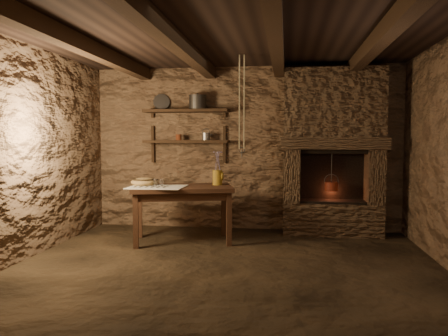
# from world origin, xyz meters

# --- Properties ---
(floor) EXTENTS (4.50, 4.50, 0.00)m
(floor) POSITION_xyz_m (0.00, 0.00, 0.00)
(floor) COLOR black
(floor) RESTS_ON ground
(back_wall) EXTENTS (4.50, 0.04, 2.40)m
(back_wall) POSITION_xyz_m (0.00, 2.00, 1.20)
(back_wall) COLOR #4C3423
(back_wall) RESTS_ON floor
(front_wall) EXTENTS (4.50, 0.04, 2.40)m
(front_wall) POSITION_xyz_m (0.00, -2.00, 1.20)
(front_wall) COLOR #4C3423
(front_wall) RESTS_ON floor
(left_wall) EXTENTS (0.04, 4.00, 2.40)m
(left_wall) POSITION_xyz_m (-2.25, 0.00, 1.20)
(left_wall) COLOR #4C3423
(left_wall) RESTS_ON floor
(ceiling) EXTENTS (4.50, 4.00, 0.04)m
(ceiling) POSITION_xyz_m (0.00, 0.00, 2.40)
(ceiling) COLOR black
(ceiling) RESTS_ON back_wall
(beam_far_left) EXTENTS (0.14, 3.95, 0.16)m
(beam_far_left) POSITION_xyz_m (-1.50, 0.00, 2.31)
(beam_far_left) COLOR black
(beam_far_left) RESTS_ON ceiling
(beam_mid_left) EXTENTS (0.14, 3.95, 0.16)m
(beam_mid_left) POSITION_xyz_m (-0.50, 0.00, 2.31)
(beam_mid_left) COLOR black
(beam_mid_left) RESTS_ON ceiling
(beam_mid_right) EXTENTS (0.14, 3.95, 0.16)m
(beam_mid_right) POSITION_xyz_m (0.50, 0.00, 2.31)
(beam_mid_right) COLOR black
(beam_mid_right) RESTS_ON ceiling
(beam_far_right) EXTENTS (0.14, 3.95, 0.16)m
(beam_far_right) POSITION_xyz_m (1.50, 0.00, 2.31)
(beam_far_right) COLOR black
(beam_far_right) RESTS_ON ceiling
(shelf_lower) EXTENTS (1.25, 0.30, 0.04)m
(shelf_lower) POSITION_xyz_m (-0.85, 1.84, 1.30)
(shelf_lower) COLOR black
(shelf_lower) RESTS_ON back_wall
(shelf_upper) EXTENTS (1.25, 0.30, 0.04)m
(shelf_upper) POSITION_xyz_m (-0.85, 1.84, 1.75)
(shelf_upper) COLOR black
(shelf_upper) RESTS_ON back_wall
(hearth) EXTENTS (1.43, 0.51, 2.30)m
(hearth) POSITION_xyz_m (1.25, 1.77, 1.23)
(hearth) COLOR #3D2B1E
(hearth) RESTS_ON floor
(work_table) EXTENTS (1.42, 1.03, 0.73)m
(work_table) POSITION_xyz_m (-0.72, 1.04, 0.39)
(work_table) COLOR black
(work_table) RESTS_ON floor
(linen_cloth) EXTENTS (0.69, 0.56, 0.01)m
(linen_cloth) POSITION_xyz_m (-1.01, 0.88, 0.73)
(linen_cloth) COLOR silver
(linen_cloth) RESTS_ON work_table
(pewter_cutlery_row) EXTENTS (0.58, 0.22, 0.01)m
(pewter_cutlery_row) POSITION_xyz_m (-1.01, 0.85, 0.74)
(pewter_cutlery_row) COLOR gray
(pewter_cutlery_row) RESTS_ON linen_cloth
(drinking_glasses) EXTENTS (0.22, 0.07, 0.09)m
(drinking_glasses) POSITION_xyz_m (-0.99, 1.01, 0.78)
(drinking_glasses) COLOR white
(drinking_glasses) RESTS_ON linen_cloth
(stoneware_jug) EXTENTS (0.17, 0.17, 0.46)m
(stoneware_jug) POSITION_xyz_m (-0.29, 1.26, 0.92)
(stoneware_jug) COLOR olive
(stoneware_jug) RESTS_ON work_table
(wooden_bowl) EXTENTS (0.43, 0.43, 0.12)m
(wooden_bowl) POSITION_xyz_m (-1.24, 1.07, 0.77)
(wooden_bowl) COLOR olive
(wooden_bowl) RESTS_ON work_table
(iron_stockpot) EXTENTS (0.29, 0.29, 0.19)m
(iron_stockpot) POSITION_xyz_m (-0.68, 1.84, 1.86)
(iron_stockpot) COLOR #2A2725
(iron_stockpot) RESTS_ON shelf_upper
(tin_pan) EXTENTS (0.27, 0.17, 0.24)m
(tin_pan) POSITION_xyz_m (-1.25, 1.94, 1.89)
(tin_pan) COLOR gray
(tin_pan) RESTS_ON shelf_upper
(small_kettle) EXTENTS (0.18, 0.15, 0.17)m
(small_kettle) POSITION_xyz_m (-0.56, 1.84, 1.37)
(small_kettle) COLOR gray
(small_kettle) RESTS_ON shelf_lower
(rusty_tin) EXTENTS (0.10, 0.10, 0.09)m
(rusty_tin) POSITION_xyz_m (-0.97, 1.84, 1.36)
(rusty_tin) COLOR #522010
(rusty_tin) RESTS_ON shelf_lower
(red_pot) EXTENTS (0.20, 0.18, 0.54)m
(red_pot) POSITION_xyz_m (1.23, 1.72, 0.69)
(red_pot) COLOR maroon
(red_pot) RESTS_ON hearth
(hanging_ropes) EXTENTS (0.08, 0.08, 1.20)m
(hanging_ropes) POSITION_xyz_m (0.05, 1.05, 1.80)
(hanging_ropes) COLOR tan
(hanging_ropes) RESTS_ON ceiling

